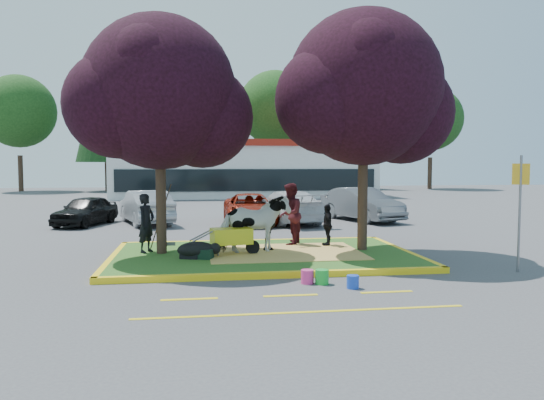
{
  "coord_description": "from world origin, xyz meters",
  "views": [
    {
      "loc": [
        -1.87,
        -14.45,
        2.64
      ],
      "look_at": [
        0.31,
        0.5,
        1.59
      ],
      "focal_mm": 35.0,
      "sensor_mm": 36.0,
      "label": 1
    }
  ],
  "objects": [
    {
      "name": "gear_bag_dark",
      "position": [
        -2.02,
        -0.58,
        0.27
      ],
      "size": [
        0.55,
        0.41,
        0.25
      ],
      "primitive_type": "cube",
      "rotation": [
        0.0,
        0.0,
        -0.32
      ],
      "color": "black",
      "rests_on": "median_island"
    },
    {
      "name": "curb_far",
      "position": [
        0.0,
        2.58,
        0.07
      ],
      "size": [
        8.3,
        0.16,
        0.15
      ],
      "primitive_type": "cube",
      "color": "yellow",
      "rests_on": "ground"
    },
    {
      "name": "car_black",
      "position": [
        -6.49,
        8.86,
        0.63
      ],
      "size": [
        2.56,
        3.97,
        1.26
      ],
      "primitive_type": "imported",
      "rotation": [
        0.0,
        0.0,
        -0.32
      ],
      "color": "black",
      "rests_on": "ground"
    },
    {
      "name": "retail_building",
      "position": [
        2.0,
        27.98,
        2.25
      ],
      "size": [
        20.4,
        8.4,
        4.4
      ],
      "color": "silver",
      "rests_on": "ground"
    },
    {
      "name": "wheelbarrow",
      "position": [
        -0.89,
        -0.13,
        0.65
      ],
      "size": [
        1.92,
        0.83,
        0.72
      ],
      "rotation": [
        0.0,
        0.0,
        0.19
      ],
      "color": "black",
      "rests_on": "median_island"
    },
    {
      "name": "ground",
      "position": [
        0.0,
        0.0,
        0.0
      ],
      "size": [
        90.0,
        90.0,
        0.0
      ],
      "primitive_type": "plane",
      "color": "#424244",
      "rests_on": "ground"
    },
    {
      "name": "bucket_green",
      "position": [
        0.86,
        -3.3,
        0.16
      ],
      "size": [
        0.38,
        0.38,
        0.32
      ],
      "primitive_type": "cylinder",
      "rotation": [
        0.0,
        0.0,
        -0.34
      ],
      "color": "green",
      "rests_on": "ground"
    },
    {
      "name": "bucket_pink",
      "position": [
        0.55,
        -3.21,
        0.15
      ],
      "size": [
        0.34,
        0.34,
        0.3
      ],
      "primitive_type": "cylinder",
      "rotation": [
        0.0,
        0.0,
        0.2
      ],
      "color": "#EA3485",
      "rests_on": "ground"
    },
    {
      "name": "gear_bag_green",
      "position": [
        -1.66,
        -0.67,
        0.28
      ],
      "size": [
        0.55,
        0.45,
        0.25
      ],
      "primitive_type": "cube",
      "rotation": [
        0.0,
        0.0,
        -0.38
      ],
      "color": "black",
      "rests_on": "median_island"
    },
    {
      "name": "car_grey",
      "position": [
        5.69,
        8.92,
        0.75
      ],
      "size": [
        3.0,
        4.85,
        1.51
      ],
      "primitive_type": "imported",
      "rotation": [
        0.0,
        0.0,
        0.33
      ],
      "color": "#595D61",
      "rests_on": "ground"
    },
    {
      "name": "sign_post",
      "position": [
        5.9,
        -2.7,
        1.77
      ],
      "size": [
        0.38,
        0.18,
        2.83
      ],
      "rotation": [
        0.0,
        0.0,
        -0.38
      ],
      "color": "slate",
      "rests_on": "ground"
    },
    {
      "name": "treeline",
      "position": [
        1.23,
        37.61,
        7.73
      ],
      "size": [
        46.58,
        7.8,
        14.63
      ],
      "color": "black",
      "rests_on": "ground"
    },
    {
      "name": "tree_purple_left",
      "position": [
        -2.78,
        0.38,
        4.36
      ],
      "size": [
        5.06,
        4.2,
        6.51
      ],
      "color": "black",
      "rests_on": "median_island"
    },
    {
      "name": "fire_lane_stripe_c",
      "position": [
        2.0,
        -4.2,
        0.0
      ],
      "size": [
        1.1,
        0.12,
        0.01
      ],
      "primitive_type": "cube",
      "color": "yellow",
      "rests_on": "ground"
    },
    {
      "name": "curb_near",
      "position": [
        0.0,
        -2.58,
        0.07
      ],
      "size": [
        8.3,
        0.16,
        0.15
      ],
      "primitive_type": "cube",
      "color": "yellow",
      "rests_on": "ground"
    },
    {
      "name": "curb_left",
      "position": [
        -4.08,
        0.0,
        0.07
      ],
      "size": [
        0.16,
        5.3,
        0.15
      ],
      "primitive_type": "cube",
      "color": "yellow",
      "rests_on": "ground"
    },
    {
      "name": "cow",
      "position": [
        -0.26,
        0.06,
        0.96
      ],
      "size": [
        2.03,
        1.17,
        1.61
      ],
      "primitive_type": "imported",
      "rotation": [
        0.0,
        0.0,
        1.73
      ],
      "color": "white",
      "rests_on": "median_island"
    },
    {
      "name": "tree_purple_right",
      "position": [
        2.92,
        0.18,
        4.56
      ],
      "size": [
        5.3,
        4.4,
        6.82
      ],
      "color": "black",
      "rests_on": "median_island"
    },
    {
      "name": "car_white",
      "position": [
        2.14,
        8.46,
        0.72
      ],
      "size": [
        2.91,
        5.23,
        1.43
      ],
      "primitive_type": "imported",
      "rotation": [
        0.0,
        0.0,
        3.33
      ],
      "color": "silver",
      "rests_on": "ground"
    },
    {
      "name": "car_silver",
      "position": [
        -3.99,
        9.03,
        0.73
      ],
      "size": [
        2.81,
        4.71,
        1.46
      ],
      "primitive_type": "imported",
      "rotation": [
        0.0,
        0.0,
        3.45
      ],
      "color": "#9FA2A7",
      "rests_on": "ground"
    },
    {
      "name": "median_island",
      "position": [
        0.0,
        0.0,
        0.07
      ],
      "size": [
        8.0,
        5.0,
        0.15
      ],
      "primitive_type": "cube",
      "color": "#265A1C",
      "rests_on": "ground"
    },
    {
      "name": "visitor_b",
      "position": [
        2.07,
        1.0,
        0.78
      ],
      "size": [
        0.36,
        0.76,
        1.26
      ],
      "primitive_type": "imported",
      "rotation": [
        0.0,
        0.0,
        -1.64
      ],
      "color": "black",
      "rests_on": "median_island"
    },
    {
      "name": "visitor_a",
      "position": [
        0.99,
        1.39,
        1.09
      ],
      "size": [
        1.02,
        1.12,
        1.88
      ],
      "primitive_type": "imported",
      "rotation": [
        0.0,
        0.0,
        -1.99
      ],
      "color": "#441319",
      "rests_on": "median_island"
    },
    {
      "name": "fire_lane_stripe_b",
      "position": [
        0.0,
        -4.2,
        0.0
      ],
      "size": [
        1.1,
        0.12,
        0.01
      ],
      "primitive_type": "cube",
      "color": "yellow",
      "rests_on": "ground"
    },
    {
      "name": "straw_bedding",
      "position": [
        0.6,
        0.0,
        0.15
      ],
      "size": [
        4.2,
        3.0,
        0.01
      ],
      "primitive_type": "cube",
      "color": "#EAC060",
      "rests_on": "median_island"
    },
    {
      "name": "calf",
      "position": [
        -1.85,
        -0.52,
        0.37
      ],
      "size": [
        1.1,
        0.75,
        0.44
      ],
      "primitive_type": "ellipsoid",
      "rotation": [
        0.0,
        0.0,
        -0.19
      ],
      "color": "black",
      "rests_on": "median_island"
    },
    {
      "name": "fire_lane_long",
      "position": [
        0.0,
        -5.4,
        0.0
      ],
      "size": [
        6.0,
        0.1,
        0.01
      ],
      "primitive_type": "cube",
      "color": "yellow",
      "rests_on": "ground"
    },
    {
      "name": "car_red",
      "position": [
        0.52,
        8.58,
        0.65
      ],
      "size": [
        2.21,
        4.71,
        1.3
      ],
      "primitive_type": "imported",
      "rotation": [
        0.0,
        0.0,
        -0.01
      ],
      "color": "maroon",
      "rests_on": "ground"
    },
    {
      "name": "bucket_blue",
      "position": [
        1.41,
        -3.79,
        0.14
      ],
      "size": [
        0.33,
        0.33,
        0.28
      ],
      "primitive_type": "cylinder",
      "rotation": [
        0.0,
        0.0,
        0.3
      ],
      "color": "blue",
      "rests_on": "ground"
    },
    {
      "name": "fire_lane_stripe_a",
      "position": [
        -2.0,
        -4.2,
        0.0
      ],
      "size": [
        1.1,
        0.12,
        0.01
      ],
      "primitive_type": "cube",
      "color": "yellow",
      "rests_on": "ground"
    },
    {
      "name": "curb_right",
      "position": [
        4.08,
        0.0,
        0.07
      ],
      "size": [
        0.16,
        5.3,
        0.15
      ],
      "primitive_type": "cube",
      "color": "yellow",
      "rests_on": "ground"
    },
    {
      "name": "handler",
      "position": [
        -3.22,
        0.6,
        0.97
      ],
      "size": [
        0.65,
        0.71,
        1.64
      ],
      "primitive_type": "imported",
      "rotation": [
        0.0,
        0.0,
        1.02
      ],
      "color": "black",
      "rests_on": "median_island"
    }
  ]
}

